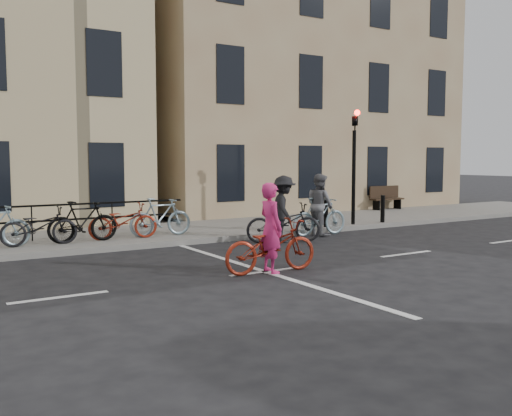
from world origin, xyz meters
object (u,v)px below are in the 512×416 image
traffic_light (354,152)px  bench (386,197)px  cyclist_pink (271,242)px  cyclist_grey (320,211)px  cyclist_dark (283,216)px

traffic_light → bench: traffic_light is taller
cyclist_pink → cyclist_grey: cyclist_grey is taller
bench → cyclist_dark: bearing=-151.1°
traffic_light → bench: (4.80, 3.39, -1.78)m
cyclist_pink → cyclist_dark: 4.11m
cyclist_dark → cyclist_pink: bearing=163.8°
traffic_light → cyclist_dark: size_ratio=1.82×
cyclist_grey → cyclist_dark: size_ratio=0.88×
bench → cyclist_grey: bearing=-148.8°
bench → cyclist_pink: (-10.94, -7.86, -0.05)m
cyclist_grey → cyclist_dark: cyclist_grey is taller
cyclist_grey → cyclist_dark: bearing=110.2°
bench → cyclist_pink: bearing=-144.3°
traffic_light → cyclist_pink: traffic_light is taller
bench → cyclist_dark: (-8.40, -4.63, 0.04)m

